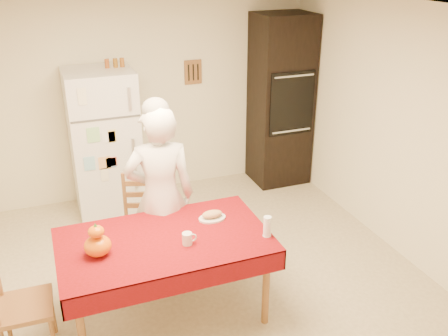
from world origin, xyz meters
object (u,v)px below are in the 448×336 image
chair_left (15,302)px  bread_plate (212,218)px  wine_glass (267,226)px  oven_cabinet (281,101)px  seated_woman (161,197)px  dining_table (165,246)px  chair_far (143,219)px  coffee_mug (187,239)px  pumpkin_lower (98,246)px  refrigerator (105,143)px

chair_left → bread_plate: 1.68m
wine_glass → oven_cabinet: bearing=61.2°
seated_woman → dining_table: bearing=86.5°
chair_far → seated_woman: 0.48m
dining_table → chair_far: bearing=90.4°
coffee_mug → pumpkin_lower: (-0.68, 0.10, 0.03)m
chair_far → coffee_mug: chair_far is taller
seated_woman → wine_glass: 1.04m
refrigerator → chair_far: 1.35m
chair_far → chair_left: bearing=-124.8°
chair_left → dining_table: bearing=-85.6°
refrigerator → seated_woman: bearing=-80.7°
dining_table → wine_glass: wine_glass is taller
refrigerator → dining_table: 2.13m
coffee_mug → refrigerator: bearing=97.6°
refrigerator → coffee_mug: refrigerator is taller
seated_woman → bread_plate: size_ratio=7.21×
refrigerator → chair_far: (0.14, -1.30, -0.34)m
dining_table → bread_plate: bread_plate is taller
dining_table → pumpkin_lower: bearing=-175.8°
chair_left → pumpkin_lower: bearing=-86.6°
seated_woman → coffee_mug: size_ratio=17.30×
chair_left → seated_woman: size_ratio=0.55×
chair_far → chair_left: 1.47m
chair_left → pumpkin_lower: chair_left is taller
seated_woman → bread_plate: bearing=142.7°
chair_left → wine_glass: size_ratio=5.40×
chair_far → wine_glass: chair_far is taller
dining_table → chair_left: 1.19m
chair_far → bread_plate: size_ratio=3.96×
chair_left → seated_woman: 1.46m
chair_left → wine_glass: chair_left is taller
wine_glass → bread_plate: bearing=128.2°
oven_cabinet → pumpkin_lower: 3.46m
refrigerator → wine_glass: size_ratio=9.66×
seated_woman → pumpkin_lower: seated_woman is taller
coffee_mug → bread_plate: coffee_mug is taller
coffee_mug → wine_glass: (0.65, -0.11, 0.04)m
refrigerator → pumpkin_lower: bearing=-99.9°
refrigerator → wine_glass: bearing=-68.2°
pumpkin_lower → refrigerator: bearing=80.1°
dining_table → coffee_mug: 0.24m
seated_woman → coffee_mug: seated_woman is taller
chair_far → seated_woman: seated_woman is taller
chair_far → coffee_mug: size_ratio=9.50×
chair_left → wine_glass: (1.97, -0.19, 0.34)m
bread_plate → coffee_mug: bearing=-136.2°
refrigerator → bread_plate: (0.62, -1.96, -0.08)m
coffee_mug → pumpkin_lower: 0.69m
bread_plate → wine_glass: bearing=-51.8°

